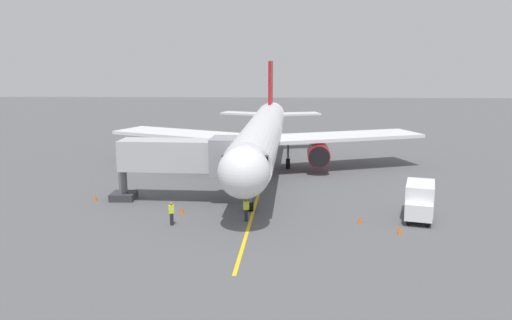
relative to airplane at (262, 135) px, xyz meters
The scene contains 11 objects.
ground_plane 4.27m from the airplane, 60.55° to the right, with size 220.00×220.00×0.00m, color #565659.
apron_lead_in_line 7.44m from the airplane, 89.89° to the left, with size 0.24×40.00×0.01m, color yellow.
airplane is the anchor object (origin of this frame).
jet_bridge 12.50m from the airplane, 62.19° to the left, with size 11.46×3.33×5.40m.
ground_crew_marshaller 18.80m from the airplane, 71.11° to the left, with size 0.44×0.32×1.71m.
ground_crew_wing_walker 16.72m from the airplane, 87.43° to the left, with size 0.46×0.38×1.71m.
box_truck_near_nose 19.63m from the airplane, 128.32° to the left, with size 3.16×4.96×2.62m.
safety_cone_nose_left 18.13m from the airplane, 39.34° to the left, with size 0.32×0.32×0.55m, color #F2590F.
safety_cone_nose_right 16.20m from the airplane, 68.48° to the left, with size 0.32×0.32×0.55m, color #F2590F.
safety_cone_wing_port 21.53m from the airplane, 117.66° to the left, with size 0.32×0.32×0.55m, color #F2590F.
safety_cone_wing_starboard 18.60m from the airplane, 114.33° to the left, with size 0.32×0.32×0.55m, color #F2590F.
Camera 1 is at (-2.14, 54.10, 11.60)m, focal length 36.41 mm.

